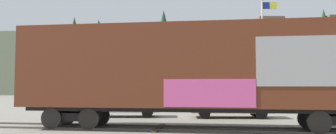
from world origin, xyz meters
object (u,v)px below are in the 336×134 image
flagpole (264,43)px  parked_car_tan (230,103)px  freight_car (199,68)px  parked_car_silver (123,103)px

flagpole → parked_car_tan: size_ratio=1.90×
freight_car → parked_car_tan: 5.96m
freight_car → flagpole: 13.78m
freight_car → parked_car_tan: bearing=69.0°
flagpole → parked_car_tan: (-3.74, -6.91, -4.49)m
freight_car → flagpole: size_ratio=1.75×
freight_car → parked_car_tan: freight_car is taller
freight_car → parked_car_silver: size_ratio=3.47×
freight_car → parked_car_tan: (2.03, 5.31, -1.80)m
flagpole → parked_car_tan: flagpole is taller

